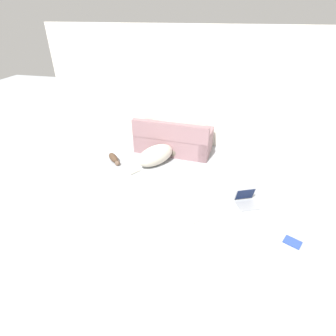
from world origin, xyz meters
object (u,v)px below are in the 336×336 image
object	(u,v)px
cat	(114,158)
laptop_open	(246,199)
book_cream	(192,221)
dog	(157,155)
book_blue	(292,242)
couch	(173,141)

from	to	relation	value
cat	laptop_open	size ratio (longest dim) A/B	1.02
laptop_open	book_cream	distance (m)	1.10
dog	cat	world-z (taller)	dog
dog	book_blue	bearing A→B (deg)	-89.59
book_cream	dog	bearing A→B (deg)	121.15
dog	laptop_open	size ratio (longest dim) A/B	2.55
dog	laptop_open	xyz separation A→B (m)	(1.87, -1.00, -0.12)
book_cream	book_blue	world-z (taller)	same
couch	cat	distance (m)	1.44
couch	dog	distance (m)	0.69
laptop_open	book_cream	size ratio (longest dim) A/B	1.89
couch	book_blue	distance (m)	3.37
cat	book_cream	size ratio (longest dim) A/B	1.92
dog	cat	bearing A→B (deg)	134.39
couch	laptop_open	size ratio (longest dim) A/B	3.98
couch	cat	world-z (taller)	couch
couch	book_blue	bearing A→B (deg)	137.80
book_cream	book_blue	size ratio (longest dim) A/B	0.83
laptop_open	book_cream	xyz separation A→B (m)	(-0.86, -0.68, -0.07)
dog	cat	xyz separation A→B (m)	(-0.97, -0.14, -0.13)
laptop_open	book_blue	world-z (taller)	laptop_open
book_cream	book_blue	bearing A→B (deg)	-4.82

